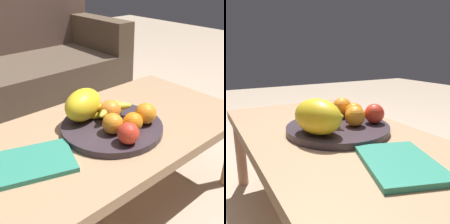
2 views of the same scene
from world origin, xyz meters
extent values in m
cube|color=tan|center=(0.00, 0.00, 0.38)|extent=(1.15, 0.60, 0.04)
cylinder|color=tan|center=(0.54, -0.26, 0.18)|extent=(0.05, 0.05, 0.36)
cylinder|color=tan|center=(0.54, 0.26, 0.18)|extent=(0.05, 0.05, 0.36)
cylinder|color=#372C33|center=(0.01, -0.02, 0.41)|extent=(0.38, 0.38, 0.03)
ellipsoid|color=yellow|center=(-0.04, 0.09, 0.48)|extent=(0.21, 0.18, 0.12)
sphere|color=orange|center=(0.04, -0.11, 0.46)|extent=(0.07, 0.07, 0.07)
sphere|color=orange|center=(0.03, 0.01, 0.46)|extent=(0.08, 0.08, 0.08)
sphere|color=orange|center=(-0.03, -0.07, 0.46)|extent=(0.07, 0.07, 0.07)
sphere|color=orange|center=(0.11, -0.10, 0.46)|extent=(0.08, 0.08, 0.08)
sphere|color=red|center=(-0.03, -0.15, 0.46)|extent=(0.07, 0.07, 0.07)
ellipsoid|color=yellow|center=(0.04, 0.04, 0.44)|extent=(0.03, 0.15, 0.03)
ellipsoid|color=yellow|center=(0.03, 0.04, 0.44)|extent=(0.15, 0.07, 0.03)
ellipsoid|color=yellow|center=(0.05, 0.02, 0.47)|extent=(0.14, 0.11, 0.03)
ellipsoid|color=gold|center=(0.03, 0.02, 0.47)|extent=(0.15, 0.09, 0.03)
cube|color=#30876D|center=(-0.31, -0.02, 0.40)|extent=(0.29, 0.25, 0.02)
camera|label=1|loc=(-0.60, -0.73, 0.95)|focal=45.89mm
camera|label=2|loc=(-0.76, 0.42, 0.69)|focal=40.42mm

